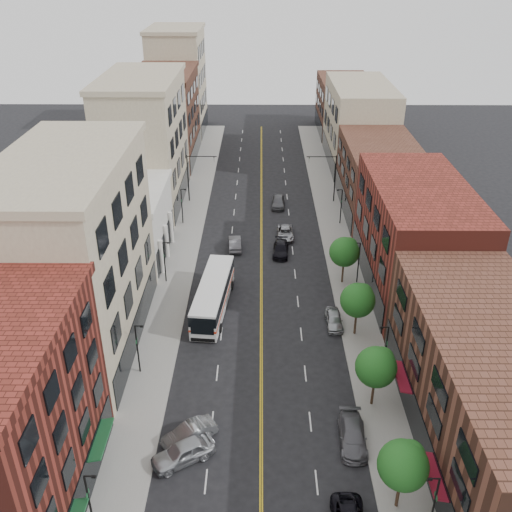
{
  "coord_description": "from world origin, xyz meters",
  "views": [
    {
      "loc": [
        -0.13,
        -32.49,
        33.87
      ],
      "look_at": [
        -0.59,
        21.17,
        5.0
      ],
      "focal_mm": 40.0,
      "sensor_mm": 36.0,
      "label": 1
    }
  ],
  "objects_px": {
    "car_angle_a": "(183,452)",
    "car_lane_behind": "(235,243)",
    "car_lane_c": "(278,202)",
    "city_bus": "(213,294)",
    "car_angle_b": "(189,433)",
    "car_lane_a": "(281,249)",
    "car_parked_mid": "(353,436)",
    "car_parked_far": "(334,320)",
    "car_lane_b": "(285,233)"
  },
  "relations": [
    {
      "from": "car_lane_a",
      "to": "car_lane_b",
      "type": "xyz_separation_m",
      "value": [
        0.76,
        4.74,
        -0.04
      ]
    },
    {
      "from": "car_lane_a",
      "to": "car_lane_c",
      "type": "relative_size",
      "value": 1.02
    },
    {
      "from": "car_angle_a",
      "to": "car_lane_b",
      "type": "xyz_separation_m",
      "value": [
        9.04,
        37.88,
        -0.18
      ]
    },
    {
      "from": "city_bus",
      "to": "car_lane_a",
      "type": "distance_m",
      "value": 14.71
    },
    {
      "from": "car_angle_a",
      "to": "car_lane_c",
      "type": "bearing_deg",
      "value": 139.4
    },
    {
      "from": "car_angle_a",
      "to": "car_lane_behind",
      "type": "xyz_separation_m",
      "value": [
        2.45,
        34.61,
        -0.11
      ]
    },
    {
      "from": "car_angle_b",
      "to": "car_parked_mid",
      "type": "bearing_deg",
      "value": 54.43
    },
    {
      "from": "car_lane_a",
      "to": "car_lane_c",
      "type": "height_order",
      "value": "car_lane_c"
    },
    {
      "from": "car_parked_far",
      "to": "car_lane_behind",
      "type": "bearing_deg",
      "value": 121.89
    },
    {
      "from": "car_parked_mid",
      "to": "car_lane_c",
      "type": "xyz_separation_m",
      "value": [
        -4.56,
        46.36,
        0.06
      ]
    },
    {
      "from": "car_angle_b",
      "to": "car_lane_a",
      "type": "xyz_separation_m",
      "value": [
        8.04,
        31.16,
        -0.04
      ]
    },
    {
      "from": "car_parked_far",
      "to": "car_lane_a",
      "type": "bearing_deg",
      "value": 107.18
    },
    {
      "from": "car_parked_mid",
      "to": "car_parked_far",
      "type": "xyz_separation_m",
      "value": [
        0.33,
        15.77,
        -0.04
      ]
    },
    {
      "from": "car_angle_a",
      "to": "car_lane_b",
      "type": "distance_m",
      "value": 38.94
    },
    {
      "from": "car_angle_a",
      "to": "car_parked_mid",
      "type": "relative_size",
      "value": 0.96
    },
    {
      "from": "car_angle_b",
      "to": "car_parked_mid",
      "type": "relative_size",
      "value": 0.87
    },
    {
      "from": "car_lane_b",
      "to": "car_lane_c",
      "type": "height_order",
      "value": "car_lane_c"
    },
    {
      "from": "city_bus",
      "to": "car_lane_behind",
      "type": "distance_m",
      "value": 14.2
    },
    {
      "from": "city_bus",
      "to": "car_lane_b",
      "type": "xyz_separation_m",
      "value": [
        8.29,
        17.32,
        -1.21
      ]
    },
    {
      "from": "car_lane_c",
      "to": "car_lane_a",
      "type": "bearing_deg",
      "value": -87.2
    },
    {
      "from": "car_lane_behind",
      "to": "car_lane_c",
      "type": "distance_m",
      "value": 14.84
    },
    {
      "from": "city_bus",
      "to": "car_lane_behind",
      "type": "xyz_separation_m",
      "value": [
        1.7,
        14.05,
        -1.14
      ]
    },
    {
      "from": "car_lane_a",
      "to": "car_lane_b",
      "type": "bearing_deg",
      "value": 84.92
    },
    {
      "from": "car_lane_c",
      "to": "car_angle_b",
      "type": "bearing_deg",
      "value": -96.87
    },
    {
      "from": "city_bus",
      "to": "car_lane_b",
      "type": "bearing_deg",
      "value": 69.87
    },
    {
      "from": "city_bus",
      "to": "car_parked_far",
      "type": "relative_size",
      "value": 3.11
    },
    {
      "from": "car_angle_b",
      "to": "car_parked_far",
      "type": "xyz_separation_m",
      "value": [
        13.0,
        15.66,
        -0.03
      ]
    },
    {
      "from": "car_angle_b",
      "to": "car_lane_behind",
      "type": "distance_m",
      "value": 32.7
    },
    {
      "from": "car_lane_behind",
      "to": "car_parked_mid",
      "type": "bearing_deg",
      "value": 103.71
    },
    {
      "from": "car_lane_behind",
      "to": "car_lane_a",
      "type": "xyz_separation_m",
      "value": [
        5.83,
        -1.47,
        -0.04
      ]
    },
    {
      "from": "car_angle_a",
      "to": "car_parked_far",
      "type": "bearing_deg",
      "value": 112.33
    },
    {
      "from": "car_parked_mid",
      "to": "car_lane_b",
      "type": "bearing_deg",
      "value": 98.29
    },
    {
      "from": "car_lane_a",
      "to": "car_lane_c",
      "type": "distance_m",
      "value": 15.09
    },
    {
      "from": "car_lane_c",
      "to": "city_bus",
      "type": "bearing_deg",
      "value": -102.3
    },
    {
      "from": "car_lane_b",
      "to": "car_parked_mid",
      "type": "bearing_deg",
      "value": -84.1
    },
    {
      "from": "car_lane_a",
      "to": "car_lane_behind",
      "type": "bearing_deg",
      "value": 169.81
    },
    {
      "from": "car_parked_far",
      "to": "car_lane_c",
      "type": "bearing_deg",
      "value": 98.52
    },
    {
      "from": "car_angle_b",
      "to": "car_parked_far",
      "type": "bearing_deg",
      "value": 105.24
    },
    {
      "from": "car_angle_a",
      "to": "car_lane_b",
      "type": "bearing_deg",
      "value": 135.81
    },
    {
      "from": "car_lane_b",
      "to": "car_lane_behind",
      "type": "bearing_deg",
      "value": -153.85
    },
    {
      "from": "car_parked_far",
      "to": "car_lane_c",
      "type": "height_order",
      "value": "car_lane_c"
    },
    {
      "from": "car_parked_mid",
      "to": "car_parked_far",
      "type": "distance_m",
      "value": 15.77
    },
    {
      "from": "car_parked_mid",
      "to": "car_lane_a",
      "type": "relative_size",
      "value": 1.06
    },
    {
      "from": "car_lane_a",
      "to": "city_bus",
      "type": "bearing_deg",
      "value": -116.96
    },
    {
      "from": "car_lane_a",
      "to": "car_lane_b",
      "type": "relative_size",
      "value": 1.01
    },
    {
      "from": "city_bus",
      "to": "car_parked_far",
      "type": "height_order",
      "value": "city_bus"
    },
    {
      "from": "car_lane_behind",
      "to": "car_lane_a",
      "type": "bearing_deg",
      "value": 161.81
    },
    {
      "from": "car_lane_a",
      "to": "car_parked_far",
      "type": "bearing_deg",
      "value": -68.28
    },
    {
      "from": "car_parked_far",
      "to": "car_lane_b",
      "type": "relative_size",
      "value": 0.87
    },
    {
      "from": "car_angle_b",
      "to": "car_parked_mid",
      "type": "height_order",
      "value": "car_parked_mid"
    }
  ]
}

